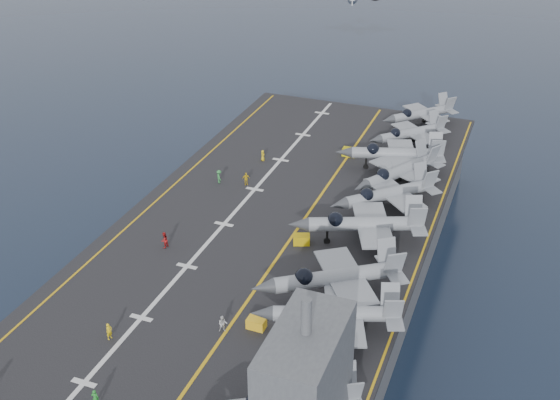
% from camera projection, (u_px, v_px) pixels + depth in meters
% --- Properties ---
extents(ground, '(500.00, 500.00, 0.00)m').
position_uv_depth(ground, '(269.00, 301.00, 91.04)').
color(ground, '#142135').
rests_on(ground, ground).
extents(hull, '(36.00, 90.00, 10.00)m').
position_uv_depth(hull, '(269.00, 270.00, 88.63)').
color(hull, '#56595E').
rests_on(hull, ground).
extents(flight_deck, '(38.00, 92.00, 0.40)m').
position_uv_depth(flight_deck, '(268.00, 235.00, 86.12)').
color(flight_deck, black).
rests_on(flight_deck, hull).
extents(foul_line, '(0.35, 90.00, 0.02)m').
position_uv_depth(foul_line, '(291.00, 238.00, 85.08)').
color(foul_line, gold).
rests_on(foul_line, flight_deck).
extents(landing_centerline, '(0.50, 90.00, 0.02)m').
position_uv_depth(landing_centerline, '(224.00, 224.00, 87.89)').
color(landing_centerline, silver).
rests_on(landing_centerline, flight_deck).
extents(deck_edge_port, '(0.25, 90.00, 0.02)m').
position_uv_depth(deck_edge_port, '(147.00, 209.00, 91.33)').
color(deck_edge_port, gold).
rests_on(deck_edge_port, flight_deck).
extents(deck_edge_stbd, '(0.25, 90.00, 0.02)m').
position_uv_depth(deck_edge_stbd, '(418.00, 263.00, 80.24)').
color(deck_edge_stbd, gold).
rests_on(deck_edge_stbd, flight_deck).
extents(island_superstructure, '(5.00, 10.00, 15.00)m').
position_uv_depth(island_superstructure, '(305.00, 379.00, 53.17)').
color(island_superstructure, '#56595E').
rests_on(island_superstructure, flight_deck).
extents(fighter_jet_1, '(16.31, 14.65, 4.72)m').
position_uv_depth(fighter_jet_1, '(291.00, 400.00, 58.26)').
color(fighter_jet_1, '#959DA6').
rests_on(fighter_jet_1, flight_deck).
extents(fighter_jet_2, '(17.25, 14.36, 5.12)m').
position_uv_depth(fighter_jet_2, '(336.00, 312.00, 68.21)').
color(fighter_jet_2, '#9DA6AF').
rests_on(fighter_jet_2, flight_deck).
extents(fighter_jet_3, '(19.52, 18.12, 5.64)m').
position_uv_depth(fighter_jet_3, '(337.00, 276.00, 73.22)').
color(fighter_jet_3, '#8D939A').
rests_on(fighter_jet_3, flight_deck).
extents(fighter_jet_4, '(18.94, 15.97, 5.59)m').
position_uv_depth(fighter_jet_4, '(365.00, 223.00, 82.78)').
color(fighter_jet_4, '#949DA4').
rests_on(fighter_jet_4, flight_deck).
extents(fighter_jet_5, '(17.65, 17.64, 5.20)m').
position_uv_depth(fighter_jet_5, '(389.00, 192.00, 89.80)').
color(fighter_jet_5, gray).
rests_on(fighter_jet_5, flight_deck).
extents(fighter_jet_6, '(16.29, 18.06, 5.23)m').
position_uv_depth(fighter_jet_6, '(400.00, 171.00, 95.31)').
color(fighter_jet_6, gray).
rests_on(fighter_jet_6, flight_deck).
extents(fighter_jet_7, '(17.78, 14.48, 5.34)m').
position_uv_depth(fighter_jet_7, '(397.00, 152.00, 100.30)').
color(fighter_jet_7, '#8D959C').
rests_on(fighter_jet_7, flight_deck).
extents(fighter_jet_8, '(15.67, 15.78, 4.63)m').
position_uv_depth(fighter_jet_8, '(411.00, 132.00, 107.63)').
color(fighter_jet_8, '#8E949B').
rests_on(fighter_jet_8, flight_deck).
extents(tow_cart_a, '(1.86, 1.22, 1.11)m').
position_uv_depth(tow_cart_a, '(256.00, 323.00, 69.92)').
color(tow_cart_a, yellow).
rests_on(tow_cart_a, flight_deck).
extents(tow_cart_b, '(2.28, 1.87, 1.17)m').
position_uv_depth(tow_cart_b, '(301.00, 239.00, 83.66)').
color(tow_cart_b, gold).
rests_on(tow_cart_b, flight_deck).
extents(tow_cart_c, '(2.01, 1.34, 1.19)m').
position_uv_depth(tow_cart_c, '(349.00, 152.00, 105.33)').
color(tow_cart_c, yellow).
rests_on(tow_cart_c, flight_deck).
extents(crew_1, '(1.00, 1.24, 1.81)m').
position_uv_depth(crew_1, '(109.00, 331.00, 68.28)').
color(crew_1, yellow).
rests_on(crew_1, flight_deck).
extents(crew_2, '(1.04, 1.36, 2.03)m').
position_uv_depth(crew_2, '(164.00, 240.00, 82.73)').
color(crew_2, '#B21919').
rests_on(crew_2, flight_deck).
extents(crew_3, '(1.31, 1.36, 1.90)m').
position_uv_depth(crew_3, '(219.00, 177.00, 97.41)').
color(crew_3, green).
rests_on(crew_3, flight_deck).
extents(crew_4, '(1.31, 1.25, 1.83)m').
position_uv_depth(crew_4, '(246.00, 179.00, 96.92)').
color(crew_4, yellow).
rests_on(crew_4, flight_deck).
extents(crew_5, '(0.98, 1.16, 1.64)m').
position_uv_depth(crew_5, '(263.00, 155.00, 103.75)').
color(crew_5, yellow).
rests_on(crew_5, flight_deck).
extents(crew_6, '(1.22, 0.96, 1.79)m').
position_uv_depth(crew_6, '(95.00, 398.00, 60.49)').
color(crew_6, '#238C2C').
rests_on(crew_6, flight_deck).
extents(crew_7, '(1.30, 1.12, 1.82)m').
position_uv_depth(crew_7, '(223.00, 324.00, 69.28)').
color(crew_7, silver).
rests_on(crew_7, flight_deck).
extents(fighter_jet_9, '(15.67, 15.78, 4.63)m').
position_uv_depth(fighter_jet_9, '(422.00, 113.00, 114.58)').
color(fighter_jet_9, '#8E949B').
rests_on(fighter_jet_9, flight_deck).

